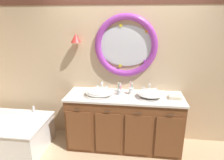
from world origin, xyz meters
TOP-DOWN VIEW (x-y plane):
  - ground_plane at (0.00, 0.00)m, footprint 14.00×14.00m
  - back_wall_assembly at (-0.00, 0.58)m, footprint 6.40×0.26m
  - vanity_counter at (-0.00, 0.25)m, footprint 1.85×0.65m
  - bathtub at (-2.02, -0.05)m, footprint 1.54×0.86m
  - sink_basin_left at (-0.40, 0.22)m, footprint 0.45×0.45m
  - sink_basin_right at (0.40, 0.22)m, footprint 0.40×0.40m
  - faucet_set_left at (-0.40, 0.46)m, footprint 0.20×0.15m
  - faucet_set_right at (0.40, 0.47)m, footprint 0.24×0.11m
  - toothbrush_holder_left at (-0.08, 0.28)m, footprint 0.08×0.08m
  - toothbrush_holder_right at (0.10, 0.33)m, footprint 0.08×0.08m
  - soap_dispenser at (-0.09, 0.40)m, footprint 0.05×0.06m
  - folded_hand_towel at (0.76, 0.22)m, footprint 0.19×0.13m

SIDE VIEW (x-z plane):
  - ground_plane at x=0.00m, z-range 0.00..0.00m
  - bathtub at x=-2.02m, z-range 0.00..0.60m
  - vanity_counter at x=0.00m, z-range 0.00..0.91m
  - folded_hand_towel at x=0.76m, z-range 0.91..0.95m
  - toothbrush_holder_left at x=-0.08m, z-range 0.85..1.06m
  - sink_basin_left at x=-0.40m, z-range 0.91..1.01m
  - faucet_set_right at x=0.40m, z-range 0.89..1.03m
  - toothbrush_holder_right at x=0.10m, z-range 0.86..1.07m
  - faucet_set_left at x=-0.40m, z-range 0.89..1.04m
  - soap_dispenser at x=-0.09m, z-range 0.90..1.04m
  - sink_basin_right at x=0.40m, z-range 0.91..1.04m
  - back_wall_assembly at x=0.00m, z-range 0.03..2.63m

